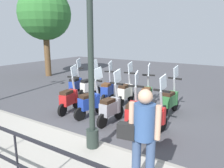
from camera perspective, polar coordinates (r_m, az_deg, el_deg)
ground_plane at (r=7.13m, az=2.55°, el=-7.85°), size 28.00×28.00×0.00m
promenade_walkway at (r=4.88m, az=-17.23°, el=-17.72°), size 2.20×20.00×0.15m
lamp_post_near at (r=4.34m, az=-5.55°, el=6.25°), size 0.26×0.90×4.22m
pedestrian_with_bag at (r=3.39m, az=8.02°, el=-12.24°), size 0.37×0.64×1.59m
tree_large at (r=14.08m, az=-17.18°, el=17.05°), size 3.09×3.09×5.27m
scooter_near_0 at (r=5.58m, az=11.27°, el=-8.77°), size 1.23×0.44×1.54m
scooter_near_1 at (r=5.92m, az=5.58°, el=-7.28°), size 1.21×0.51×1.54m
scooter_near_2 at (r=6.26m, az=-0.32°, el=-6.12°), size 1.23×0.44×1.54m
scooter_near_3 at (r=6.75m, az=-5.72°, el=-4.76°), size 1.22×0.50×1.54m
scooter_near_4 at (r=7.29m, az=-11.07°, el=-3.62°), size 1.23×0.46×1.54m
scooter_far_0 at (r=7.22m, az=14.96°, el=-3.98°), size 1.23×0.44×1.54m
scooter_far_1 at (r=7.60m, az=9.05°, el=-2.86°), size 1.21×0.52×1.54m
scooter_far_2 at (r=7.98m, az=3.62°, el=-1.98°), size 1.23×0.44×1.54m
scooter_far_3 at (r=8.22m, az=-1.16°, el=-1.52°), size 1.22×0.51×1.54m
scooter_far_4 at (r=8.88m, az=-5.98°, el=-0.51°), size 1.23×0.45×1.54m
scooter_far_5 at (r=9.24m, az=-9.41°, el=-0.09°), size 1.21×0.52×1.54m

